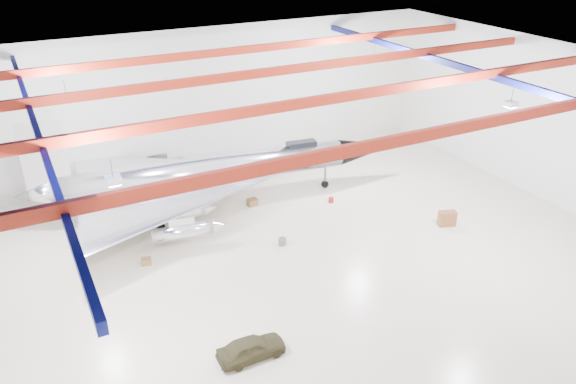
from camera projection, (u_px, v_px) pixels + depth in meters
floor at (284, 256)px, 33.62m from camera, size 40.00×40.00×0.00m
wall_back at (195, 101)px, 43.12m from camera, size 40.00×0.00×40.00m
wall_right at (537, 119)px, 39.42m from camera, size 0.00×30.00×30.00m
ceiling at (283, 75)px, 28.74m from camera, size 40.00×40.00×0.00m
ceiling_structure at (283, 88)px, 29.04m from camera, size 39.50×29.50×1.08m
jet_aircraft at (209, 174)px, 38.40m from camera, size 26.93×17.30×7.35m
jeep at (251, 348)px, 25.71m from camera, size 3.23×1.32×1.10m
desk at (447, 218)px, 36.75m from camera, size 1.24×0.91×1.02m
crate_ply at (146, 261)px, 32.75m from camera, size 0.66×0.57×0.40m
toolbox_red at (227, 192)px, 41.04m from camera, size 0.54×0.47×0.32m
engine_drum at (282, 241)px, 34.71m from camera, size 0.62×0.62×0.44m
parts_bin at (252, 202)px, 39.43m from camera, size 0.74×0.61×0.48m
crate_small at (122, 235)px, 35.55m from camera, size 0.44×0.36×0.30m
tool_chest at (331, 200)px, 39.88m from camera, size 0.43×0.43×0.34m
spares_box at (245, 184)px, 42.26m from camera, size 0.44×0.44×0.39m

